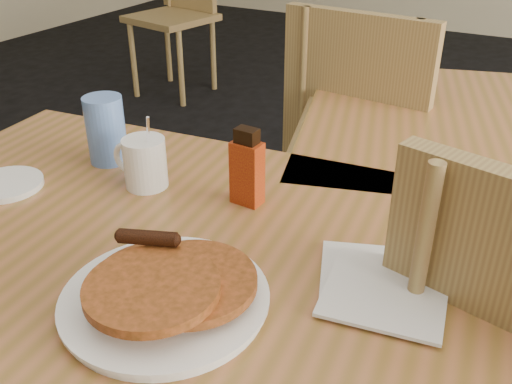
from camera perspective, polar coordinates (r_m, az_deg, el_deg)
main_table at (r=0.98m, az=-8.14°, el=-7.47°), size 1.39×1.01×0.75m
chair_main_far at (r=1.63m, az=8.08°, el=3.08°), size 0.48×0.48×0.98m
chair_neighbor_near at (r=1.07m, az=24.19°, el=-16.09°), size 0.53×0.53×0.97m
pancake_plate at (r=0.83m, az=-9.02°, el=-9.81°), size 0.30×0.30×0.09m
coffee_mug at (r=1.14m, az=-11.15°, el=2.99°), size 0.12×0.08×0.16m
syrup_bottle at (r=1.05m, az=-0.90°, el=2.28°), size 0.06×0.04×0.15m
napkin_stack at (r=0.88m, az=12.44°, el=-9.05°), size 0.23×0.24×0.01m
blue_tumbler at (r=1.25m, az=-14.78°, el=6.04°), size 0.10×0.10×0.14m
side_saucer at (r=1.23m, az=-23.73°, el=0.70°), size 0.17×0.17×0.01m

